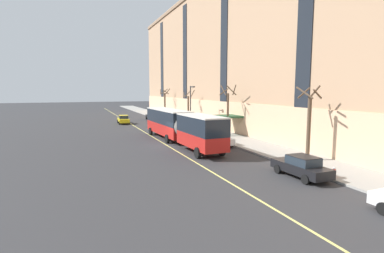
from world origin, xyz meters
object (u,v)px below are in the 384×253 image
object	(u,v)px
parked_car_black_5	(152,116)
taxi_cab	(123,119)
parked_car_black_2	(301,166)
street_tree_far_downtown	(165,102)
fire_hydrant	(334,172)
parked_car_white_3	(182,126)
city_bus	(179,125)
street_tree_near_corner	(309,121)
street_tree_far_uptown	(188,107)
street_lamp	(191,103)
parked_car_champagne_1	(163,120)
street_tree_mid_block	(228,110)
parked_car_white_4	(218,139)

from	to	relation	value
parked_car_black_5	taxi_cab	xyz separation A→B (m)	(-6.55, -4.84, -0.00)
parked_car_black_2	taxi_cab	world-z (taller)	same
street_tree_far_downtown	fire_hydrant	distance (m)	48.35
parked_car_white_3	street_tree_far_downtown	bearing A→B (deg)	80.26
city_bus	parked_car_black_5	size ratio (longest dim) A/B	3.85
parked_car_black_5	street_tree_near_corner	distance (m)	40.15
parked_car_white_3	street_tree_far_uptown	world-z (taller)	street_tree_far_uptown
parked_car_black_2	street_lamp	xyz separation A→B (m)	(1.89, 26.08, 3.41)
parked_car_black_5	street_lamp	xyz separation A→B (m)	(1.75, -17.43, 3.41)
street_tree_far_downtown	fire_hydrant	size ratio (longest dim) A/B	8.72
taxi_cab	fire_hydrant	size ratio (longest dim) A/B	6.27
parked_car_champagne_1	street_tree_far_downtown	xyz separation A→B (m)	(3.80, 11.97, 2.67)
parked_car_black_2	street_tree_mid_block	world-z (taller)	street_tree_mid_block
street_tree_far_uptown	street_tree_near_corner	bearing A→B (deg)	-90.06
taxi_cab	street_tree_near_corner	bearing A→B (deg)	-73.65
street_tree_near_corner	street_tree_far_uptown	bearing A→B (deg)	89.94
city_bus	parked_car_champagne_1	size ratio (longest dim) A/B	4.38
parked_car_white_4	parked_car_black_5	distance (m)	30.55
street_lamp	street_tree_near_corner	bearing A→B (deg)	-84.96
fire_hydrant	taxi_cab	bearing A→B (deg)	101.63
parked_car_champagne_1	street_lamp	xyz separation A→B (m)	(1.81, -8.98, 3.41)
taxi_cab	street_tree_far_uptown	bearing A→B (deg)	-30.58
street_tree_near_corner	street_tree_far_uptown	distance (m)	28.96
parked_car_white_4	parked_car_champagne_1	bearing A→B (deg)	89.76
parked_car_champagne_1	fire_hydrant	xyz separation A→B (m)	(1.71, -36.24, -0.29)
parked_car_black_5	street_lamp	bearing A→B (deg)	-84.26
parked_car_white_3	street_lamp	size ratio (longest dim) A/B	0.73
parked_car_black_2	parked_car_white_4	size ratio (longest dim) A/B	1.01
street_tree_mid_block	street_lamp	world-z (taller)	street_tree_mid_block
parked_car_champagne_1	fire_hydrant	size ratio (longest dim) A/B	5.91
street_tree_far_downtown	taxi_cab	bearing A→B (deg)	-140.94
parked_car_white_4	street_lamp	distance (m)	13.69
parked_car_white_4	street_tree_mid_block	xyz separation A→B (m)	(3.90, 5.10, 2.80)
taxi_cab	street_tree_mid_block	bearing A→B (deg)	-63.44
parked_car_white_4	street_tree_near_corner	size ratio (longest dim) A/B	0.71
parked_car_white_3	parked_car_black_5	distance (m)	17.82
parked_car_black_2	street_tree_mid_block	bearing A→B (deg)	77.85
parked_car_white_3	street_tree_near_corner	size ratio (longest dim) A/B	0.76
parked_car_champagne_1	street_tree_far_uptown	world-z (taller)	street_tree_far_uptown
parked_car_white_3	fire_hydrant	world-z (taller)	parked_car_white_3
street_tree_mid_block	fire_hydrant	distance (m)	19.61
parked_car_black_2	taxi_cab	xyz separation A→B (m)	(-6.41, 38.67, -0.00)
parked_car_white_4	street_lamp	bearing A→B (deg)	81.77
parked_car_black_5	street_lamp	world-z (taller)	street_lamp
parked_car_white_4	street_lamp	world-z (taller)	street_lamp
city_bus	parked_car_champagne_1	distance (m)	19.54
city_bus	street_lamp	distance (m)	11.72
fire_hydrant	parked_car_black_5	bearing A→B (deg)	92.12
city_bus	parked_car_white_3	distance (m)	10.57
parked_car_champagne_1	taxi_cab	bearing A→B (deg)	150.94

